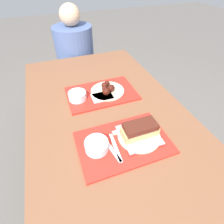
{
  "coord_description": "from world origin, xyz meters",
  "views": [
    {
      "loc": [
        -0.24,
        -0.65,
        1.43
      ],
      "look_at": [
        0.01,
        0.04,
        0.77
      ],
      "focal_mm": 28.0,
      "sensor_mm": 36.0,
      "label": 1
    }
  ],
  "objects": [
    {
      "name": "brisket_sandwich_plate",
      "position": [
        0.09,
        -0.16,
        0.78
      ],
      "size": [
        0.22,
        0.22,
        0.09
      ],
      "color": "beige",
      "rests_on": "tray_near"
    },
    {
      "name": "bowl_coleslaw_near",
      "position": [
        -0.14,
        -0.15,
        0.77
      ],
      "size": [
        0.11,
        0.11,
        0.05
      ],
      "color": "silver",
      "rests_on": "tray_near"
    },
    {
      "name": "bowl_coleslaw_far",
      "position": [
        -0.14,
        0.26,
        0.77
      ],
      "size": [
        0.11,
        0.11,
        0.05
      ],
      "color": "silver",
      "rests_on": "tray_far"
    },
    {
      "name": "plastic_fork_near",
      "position": [
        -0.07,
        -0.18,
        0.74
      ],
      "size": [
        0.05,
        0.17,
        0.0
      ],
      "color": "white",
      "rests_on": "tray_near"
    },
    {
      "name": "person_seated_across",
      "position": [
        0.01,
        1.13,
        0.73
      ],
      "size": [
        0.38,
        0.38,
        0.66
      ],
      "color": "#4C6093",
      "rests_on": "picnic_bench_far"
    },
    {
      "name": "tray_near",
      "position": [
        -0.0,
        -0.16,
        0.74
      ],
      "size": [
        0.45,
        0.3,
        0.01
      ],
      "color": "red",
      "rests_on": "picnic_table"
    },
    {
      "name": "ground_plane",
      "position": [
        0.0,
        0.0,
        0.0
      ],
      "size": [
        12.0,
        12.0,
        0.0
      ],
      "primitive_type": "plane",
      "color": "#605B56"
    },
    {
      "name": "napkin_far",
      "position": [
        0.01,
        0.22,
        0.75
      ],
      "size": [
        0.13,
        0.09,
        0.01
      ],
      "color": "white",
      "rests_on": "tray_far"
    },
    {
      "name": "plastic_knife_near",
      "position": [
        -0.05,
        -0.18,
        0.74
      ],
      "size": [
        0.03,
        0.17,
        0.0
      ],
      "color": "white",
      "rests_on": "tray_near"
    },
    {
      "name": "tray_far",
      "position": [
        0.02,
        0.27,
        0.74
      ],
      "size": [
        0.45,
        0.3,
        0.01
      ],
      "color": "red",
      "rests_on": "picnic_table"
    },
    {
      "name": "wings_plate_far",
      "position": [
        0.06,
        0.27,
        0.76
      ],
      "size": [
        0.23,
        0.23,
        0.06
      ],
      "color": "beige",
      "rests_on": "tray_far"
    },
    {
      "name": "condiment_packet",
      "position": [
        -0.02,
        -0.09,
        0.74
      ],
      "size": [
        0.04,
        0.03,
        0.01
      ],
      "color": "#A59E93",
      "rests_on": "tray_near"
    },
    {
      "name": "picnic_table",
      "position": [
        0.0,
        0.0,
        0.65
      ],
      "size": [
        0.93,
        1.83,
        0.73
      ],
      "color": "brown",
      "rests_on": "ground_plane"
    },
    {
      "name": "picnic_bench_far",
      "position": [
        0.0,
        1.13,
        0.39
      ],
      "size": [
        0.88,
        0.28,
        0.47
      ],
      "color": "brown",
      "rests_on": "ground_plane"
    }
  ]
}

